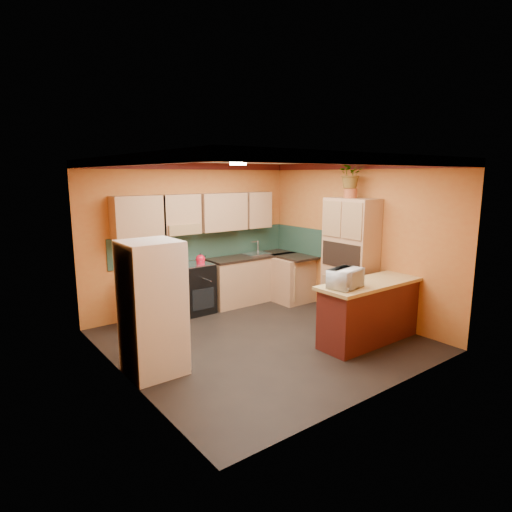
# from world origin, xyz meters

# --- Properties ---
(room_shell) EXTENTS (4.24, 4.24, 2.72)m
(room_shell) POSITION_xyz_m (0.02, 0.28, 2.09)
(room_shell) COLOR black
(room_shell) RESTS_ON ground
(base_cabinets_back) EXTENTS (3.65, 0.60, 0.88)m
(base_cabinets_back) POSITION_xyz_m (0.49, 1.80, 0.44)
(base_cabinets_back) COLOR #A78158
(base_cabinets_back) RESTS_ON ground
(countertop_back) EXTENTS (3.65, 0.62, 0.04)m
(countertop_back) POSITION_xyz_m (0.49, 1.80, 0.90)
(countertop_back) COLOR black
(countertop_back) RESTS_ON base_cabinets_back
(stove) EXTENTS (0.58, 0.58, 0.91)m
(stove) POSITION_xyz_m (-0.14, 1.80, 0.46)
(stove) COLOR black
(stove) RESTS_ON ground
(kettle) EXTENTS (0.20, 0.20, 0.18)m
(kettle) POSITION_xyz_m (-0.04, 1.75, 1.00)
(kettle) COLOR red
(kettle) RESTS_ON stove
(sink) EXTENTS (0.48, 0.40, 0.03)m
(sink) POSITION_xyz_m (1.26, 1.80, 0.94)
(sink) COLOR silver
(sink) RESTS_ON countertop_back
(base_cabinets_right) EXTENTS (0.60, 0.80, 0.88)m
(base_cabinets_right) POSITION_xyz_m (1.80, 1.24, 0.44)
(base_cabinets_right) COLOR #A78158
(base_cabinets_right) RESTS_ON ground
(countertop_right) EXTENTS (0.62, 0.80, 0.04)m
(countertop_right) POSITION_xyz_m (1.80, 1.24, 0.90)
(countertop_right) COLOR black
(countertop_right) RESTS_ON base_cabinets_right
(fridge) EXTENTS (0.68, 0.66, 1.70)m
(fridge) POSITION_xyz_m (-1.75, -0.02, 0.85)
(fridge) COLOR white
(fridge) RESTS_ON ground
(pantry) EXTENTS (0.48, 0.90, 2.10)m
(pantry) POSITION_xyz_m (1.85, -0.10, 1.05)
(pantry) COLOR #A78158
(pantry) RESTS_ON ground
(fern_pot) EXTENTS (0.22, 0.22, 0.16)m
(fern_pot) POSITION_xyz_m (1.85, -0.05, 2.18)
(fern_pot) COLOR #984624
(fern_pot) RESTS_ON pantry
(fern) EXTENTS (0.57, 0.54, 0.50)m
(fern) POSITION_xyz_m (1.85, -0.05, 2.51)
(fern) COLOR #A78158
(fern) RESTS_ON fern_pot
(breakfast_bar) EXTENTS (1.80, 0.55, 0.88)m
(breakfast_bar) POSITION_xyz_m (1.31, -1.01, 0.44)
(breakfast_bar) COLOR #551F13
(breakfast_bar) RESTS_ON ground
(bar_top) EXTENTS (1.90, 0.65, 0.05)m
(bar_top) POSITION_xyz_m (1.31, -1.01, 0.91)
(bar_top) COLOR tan
(bar_top) RESTS_ON breakfast_bar
(microwave) EXTENTS (0.55, 0.42, 0.27)m
(microwave) POSITION_xyz_m (0.68, -1.01, 1.07)
(microwave) COLOR white
(microwave) RESTS_ON bar_top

